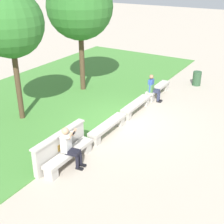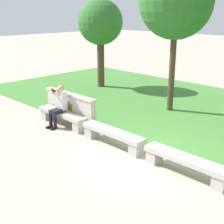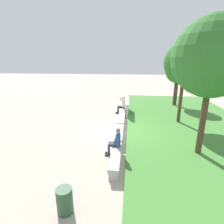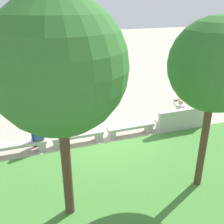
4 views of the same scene
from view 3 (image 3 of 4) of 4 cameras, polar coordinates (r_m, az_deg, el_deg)
The scene contains 14 objects.
ground_plane at distance 10.37m, azimuth 2.75°, elevation -6.10°, with size 80.00×80.00×0.00m, color #B2A593.
grass_strip at distance 11.07m, azimuth 26.17°, elevation -6.31°, with size 21.04×8.00×0.03m, color #478438.
bench_main at distance 13.55m, azimuth 3.58°, elevation 0.80°, with size 2.09×0.40×0.45m.
bench_near at distance 11.34m, azimuth 3.09°, elevation -2.42°, with size 2.09×0.40×0.45m.
bench_mid at distance 9.19m, azimuth 2.37°, elevation -7.16°, with size 2.09×0.40×0.45m.
bench_far at distance 7.14m, azimuth 1.18°, elevation -14.70°, with size 2.09×0.40×0.45m.
backrest_wall_with_plaque at distance 13.48m, azimuth 5.04°, elevation 1.62°, with size 2.36×0.24×1.01m.
person_photographer at distance 13.47m, azimuth 3.30°, elevation 2.62°, with size 0.51×0.76×1.32m.
person_distant at distance 7.63m, azimuth 1.16°, elevation -9.36°, with size 0.48×0.70×1.26m.
backpack at distance 7.72m, azimuth 1.62°, elevation -9.42°, with size 0.28×0.24×0.43m.
tree_behind_wall at distance 7.98m, azimuth 30.03°, elevation 15.04°, with size 3.11×3.11×5.66m.
tree_left_background at distance 16.59m, azimuth 20.67°, elevation 12.24°, with size 2.09×2.09×4.11m.
tree_right_background at distance 11.88m, azimuth 22.69°, elevation 14.63°, with size 2.53×2.53×5.12m.
trash_bin at distance 5.45m, azimuth -15.20°, elevation -26.13°, with size 0.44×0.44×0.75m, color #2D5133.
Camera 3 is at (9.54, 0.48, 4.04)m, focal length 28.00 mm.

